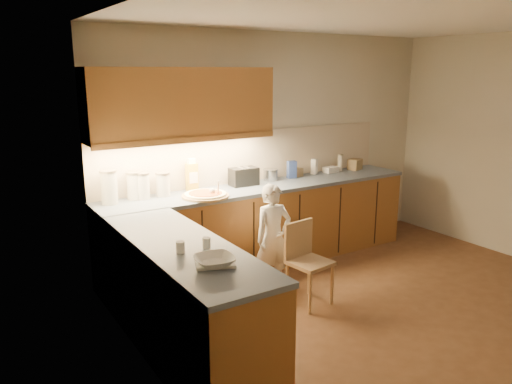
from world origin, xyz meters
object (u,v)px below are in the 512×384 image
Objects in this scene: pizza_on_board at (206,195)px; wooden_chair at (305,257)px; child at (273,238)px; toaster at (244,177)px; oil_jug at (192,176)px.

pizza_on_board reaches higher than wooden_chair.
toaster is at bearing 84.49° from child.
pizza_on_board is at bearing 135.58° from child.
toaster is (0.03, 1.16, 0.57)m from wooden_chair.
toaster reaches higher than child.
pizza_on_board is 0.61× the size of wooden_chair.
pizza_on_board reaches higher than child.
toaster is at bearing 22.12° from pizza_on_board.
child is 3.14× the size of oil_jug.
toaster is (0.13, 0.77, 0.47)m from child.
oil_jug is 1.10× the size of toaster.
oil_jug reaches higher than child.
pizza_on_board is at bearing -90.46° from oil_jug.
pizza_on_board is 0.65m from toaster.
wooden_chair is at bearing -65.35° from oil_jug.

